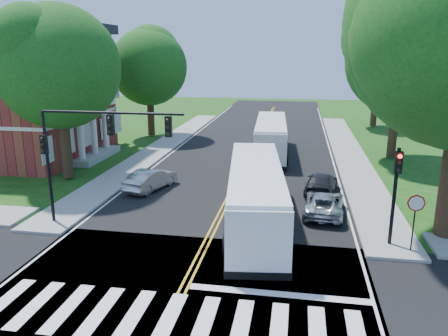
% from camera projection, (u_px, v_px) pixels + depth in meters
% --- Properties ---
extents(ground, '(140.00, 140.00, 0.00)m').
position_uv_depth(ground, '(173.00, 310.00, 14.84)').
color(ground, '#144310').
rests_on(ground, ground).
extents(road, '(14.00, 96.00, 0.01)m').
position_uv_depth(road, '(242.00, 171.00, 31.98)').
color(road, black).
rests_on(road, ground).
extents(cross_road, '(60.00, 12.00, 0.01)m').
position_uv_depth(cross_road, '(173.00, 310.00, 14.84)').
color(cross_road, black).
rests_on(cross_road, ground).
extents(center_line, '(0.36, 70.00, 0.01)m').
position_uv_depth(center_line, '(248.00, 159.00, 35.78)').
color(center_line, gold).
rests_on(center_line, road).
extents(edge_line_w, '(0.12, 70.00, 0.01)m').
position_uv_depth(edge_line_w, '(168.00, 155.00, 36.90)').
color(edge_line_w, silver).
rests_on(edge_line_w, road).
extents(edge_line_e, '(0.12, 70.00, 0.01)m').
position_uv_depth(edge_line_e, '(333.00, 162.00, 34.67)').
color(edge_line_e, silver).
rests_on(edge_line_e, road).
extents(crosswalk, '(12.60, 3.00, 0.01)m').
position_uv_depth(crosswalk, '(169.00, 318.00, 14.36)').
color(crosswalk, silver).
rests_on(crosswalk, road).
extents(stop_bar, '(6.60, 0.40, 0.01)m').
position_uv_depth(stop_bar, '(279.00, 294.00, 15.79)').
color(stop_bar, silver).
rests_on(stop_bar, road).
extents(sidewalk_nw, '(2.60, 40.00, 0.15)m').
position_uv_depth(sidewalk_nw, '(162.00, 147.00, 39.98)').
color(sidewalk_nw, gray).
rests_on(sidewalk_nw, ground).
extents(sidewalk_ne, '(2.60, 40.00, 0.15)m').
position_uv_depth(sidewalk_ne, '(349.00, 154.00, 37.27)').
color(sidewalk_ne, gray).
rests_on(sidewalk_ne, ground).
extents(tree_west_near, '(8.00, 8.00, 11.40)m').
position_uv_depth(tree_west_near, '(58.00, 67.00, 28.11)').
color(tree_west_near, '#311D13').
rests_on(tree_west_near, ground).
extents(tree_west_far, '(7.60, 7.60, 10.67)m').
position_uv_depth(tree_west_far, '(149.00, 67.00, 43.40)').
color(tree_west_far, '#311D13').
rests_on(tree_west_far, ground).
extents(tree_east_mid, '(8.40, 8.40, 11.93)m').
position_uv_depth(tree_east_mid, '(400.00, 60.00, 33.78)').
color(tree_east_mid, '#311D13').
rests_on(tree_east_mid, ground).
extents(tree_east_far, '(7.20, 7.20, 10.34)m').
position_uv_depth(tree_east_far, '(378.00, 67.00, 49.11)').
color(tree_east_far, '#311D13').
rests_on(tree_east_far, ground).
extents(signal_nw, '(7.15, 0.46, 5.66)m').
position_uv_depth(signal_nw, '(90.00, 141.00, 20.79)').
color(signal_nw, black).
rests_on(signal_nw, ground).
extents(signal_ne, '(0.30, 0.46, 4.40)m').
position_uv_depth(signal_ne, '(396.00, 184.00, 18.87)').
color(signal_ne, black).
rests_on(signal_ne, ground).
extents(stop_sign, '(0.76, 0.08, 2.53)m').
position_uv_depth(stop_sign, '(416.00, 209.00, 18.54)').
color(stop_sign, black).
rests_on(stop_sign, ground).
extents(bus_lead, '(3.96, 12.03, 3.06)m').
position_uv_depth(bus_lead, '(255.00, 194.00, 21.73)').
color(bus_lead, white).
rests_on(bus_lead, road).
extents(bus_follow, '(3.24, 11.55, 2.95)m').
position_uv_depth(bus_follow, '(271.00, 137.00, 36.75)').
color(bus_follow, white).
rests_on(bus_follow, road).
extents(hatchback, '(2.56, 4.32, 1.34)m').
position_uv_depth(hatchback, '(151.00, 179.00, 27.65)').
color(hatchback, '#A5A6AC').
rests_on(hatchback, road).
extents(suv, '(2.39, 4.49, 1.20)m').
position_uv_depth(suv, '(324.00, 203.00, 23.46)').
color(suv, '#B2B5B9').
rests_on(suv, road).
extents(dark_sedan, '(2.37, 4.59, 1.27)m').
position_uv_depth(dark_sedan, '(321.00, 183.00, 26.89)').
color(dark_sedan, black).
rests_on(dark_sedan, road).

